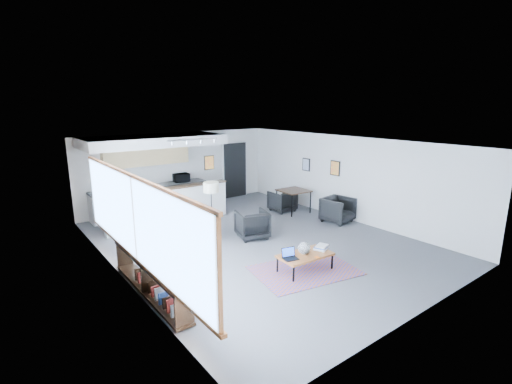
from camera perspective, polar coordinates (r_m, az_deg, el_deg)
room at (r=9.52m, az=0.02°, el=-0.24°), size 7.02×9.02×2.62m
window at (r=7.13m, az=-18.14°, el=-4.33°), size 0.10×5.95×1.66m
console at (r=7.45m, az=-15.90°, el=-12.72°), size 0.35×3.00×0.80m
kitchenette at (r=12.11m, az=-15.29°, el=2.60°), size 4.20×1.96×2.60m
doorway at (r=14.40m, az=-3.33°, el=3.48°), size 1.10×0.12×2.15m
track_light at (r=10.85m, az=-9.62°, el=7.82°), size 1.60×0.07×0.15m
wall_art_lower at (r=12.10m, az=12.07°, el=3.60°), size 0.03×0.38×0.48m
wall_art_upper at (r=12.98m, az=7.72°, el=4.20°), size 0.03×0.34×0.44m
kilim_rug at (r=8.33m, az=7.51°, el=-11.87°), size 2.43×1.88×0.01m
coffee_table at (r=8.18m, az=7.59°, el=-9.64°), size 1.22×0.71×0.39m
laptop at (r=7.91m, az=5.16°, el=-9.68°), size 0.35×0.31×0.22m
ceramic_pot at (r=8.13m, az=7.41°, el=-8.57°), size 0.27×0.27×0.27m
book_stack at (r=8.48m, az=10.03°, el=-8.35°), size 0.40×0.36×0.10m
coaster at (r=8.05m, az=9.37°, el=-9.87°), size 0.09×0.09×0.01m
armchair_left at (r=9.97m, az=-8.60°, el=-5.38°), size 0.75×0.71×0.73m
armchair_right at (r=10.05m, az=-0.59°, el=-4.80°), size 0.97×0.94×0.82m
floor_lamp at (r=10.16m, az=-6.94°, el=0.45°), size 0.46×0.46×1.48m
dining_table at (r=12.39m, az=5.81°, el=0.01°), size 0.94×0.94×0.76m
dining_chair_near at (r=11.64m, az=12.47°, el=-2.81°), size 0.79×0.75×0.72m
dining_chair_far at (r=12.57m, az=4.05°, el=-1.47°), size 0.65×0.60×0.66m
microwave at (r=13.00m, az=-11.43°, el=2.30°), size 0.54×0.32×0.35m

